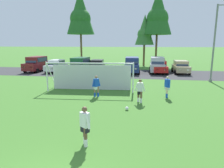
{
  "coord_description": "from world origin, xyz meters",
  "views": [
    {
      "loc": [
        2.57,
        -3.91,
        4.08
      ],
      "look_at": [
        0.33,
        10.68,
        1.07
      ],
      "focal_mm": 32.25,
      "sensor_mm": 36.0,
      "label": 1
    }
  ],
  "objects_px": {
    "parked_car_slot_center_left": "(80,65)",
    "parked_car_slot_center_right": "(132,65)",
    "parked_car_slot_center": "(97,66)",
    "parked_car_slot_far_right": "(159,67)",
    "player_striker_near": "(140,91)",
    "parked_car_slot_far_left": "(37,64)",
    "player_midfield_center": "(96,86)",
    "player_winger_left": "(167,87)",
    "soccer_ball": "(127,108)",
    "player_defender_far": "(85,126)",
    "soccer_goal": "(91,76)",
    "parked_car_slot_right": "(157,65)",
    "parked_car_slot_left": "(56,66)",
    "parked_car_slot_end": "(181,67)",
    "street_lamp": "(216,43)"
  },
  "relations": [
    {
      "from": "soccer_ball",
      "to": "parked_car_slot_center_right",
      "type": "xyz_separation_m",
      "value": [
        -0.59,
        16.04,
        1.0
      ]
    },
    {
      "from": "parked_car_slot_center",
      "to": "parked_car_slot_far_right",
      "type": "bearing_deg",
      "value": 0.15
    },
    {
      "from": "player_striker_near",
      "to": "parked_car_slot_left",
      "type": "distance_m",
      "value": 18.2
    },
    {
      "from": "parked_car_slot_far_right",
      "to": "player_striker_near",
      "type": "bearing_deg",
      "value": -99.33
    },
    {
      "from": "soccer_ball",
      "to": "parked_car_slot_far_right",
      "type": "bearing_deg",
      "value": 79.14
    },
    {
      "from": "soccer_goal",
      "to": "player_winger_left",
      "type": "bearing_deg",
      "value": -13.58
    },
    {
      "from": "parked_car_slot_right",
      "to": "player_defender_far",
      "type": "bearing_deg",
      "value": -101.14
    },
    {
      "from": "player_winger_left",
      "to": "parked_car_slot_center",
      "type": "distance_m",
      "value": 15.33
    },
    {
      "from": "parked_car_slot_far_left",
      "to": "parked_car_slot_center_right",
      "type": "bearing_deg",
      "value": 2.95
    },
    {
      "from": "parked_car_slot_far_left",
      "to": "parked_car_slot_end",
      "type": "height_order",
      "value": "parked_car_slot_far_left"
    },
    {
      "from": "player_winger_left",
      "to": "parked_car_slot_far_right",
      "type": "relative_size",
      "value": 0.38
    },
    {
      "from": "street_lamp",
      "to": "parked_car_slot_center_left",
      "type": "bearing_deg",
      "value": 166.55
    },
    {
      "from": "soccer_ball",
      "to": "player_defender_far",
      "type": "height_order",
      "value": "player_defender_far"
    },
    {
      "from": "parked_car_slot_left",
      "to": "parked_car_slot_far_right",
      "type": "xyz_separation_m",
      "value": [
        14.53,
        0.96,
        0.0
      ]
    },
    {
      "from": "player_midfield_center",
      "to": "player_winger_left",
      "type": "distance_m",
      "value": 5.41
    },
    {
      "from": "parked_car_slot_center_right",
      "to": "parked_car_slot_far_right",
      "type": "distance_m",
      "value": 3.74
    },
    {
      "from": "player_striker_near",
      "to": "parked_car_slot_far_left",
      "type": "bearing_deg",
      "value": 138.28
    },
    {
      "from": "player_defender_far",
      "to": "player_winger_left",
      "type": "height_order",
      "value": "same"
    },
    {
      "from": "soccer_ball",
      "to": "parked_car_slot_left",
      "type": "relative_size",
      "value": 0.05
    },
    {
      "from": "parked_car_slot_center",
      "to": "soccer_ball",
      "type": "bearing_deg",
      "value": -70.99
    },
    {
      "from": "parked_car_slot_center",
      "to": "parked_car_slot_center_left",
      "type": "bearing_deg",
      "value": -135.3
    },
    {
      "from": "soccer_ball",
      "to": "soccer_goal",
      "type": "relative_size",
      "value": 0.03
    },
    {
      "from": "player_winger_left",
      "to": "parked_car_slot_far_right",
      "type": "distance_m",
      "value": 12.86
    },
    {
      "from": "soccer_goal",
      "to": "parked_car_slot_right",
      "type": "height_order",
      "value": "soccer_goal"
    },
    {
      "from": "soccer_goal",
      "to": "parked_car_slot_far_right",
      "type": "bearing_deg",
      "value": 59.41
    },
    {
      "from": "player_striker_near",
      "to": "parked_car_slot_center_left",
      "type": "bearing_deg",
      "value": 123.34
    },
    {
      "from": "soccer_ball",
      "to": "player_striker_near",
      "type": "bearing_deg",
      "value": 67.61
    },
    {
      "from": "parked_car_slot_center_right",
      "to": "parked_car_slot_end",
      "type": "xyz_separation_m",
      "value": [
        6.63,
        0.54,
        -0.24
      ]
    },
    {
      "from": "parked_car_slot_far_left",
      "to": "parked_car_slot_left",
      "type": "relative_size",
      "value": 1.09
    },
    {
      "from": "soccer_goal",
      "to": "parked_car_slot_end",
      "type": "relative_size",
      "value": 1.78
    },
    {
      "from": "soccer_goal",
      "to": "parked_car_slot_left",
      "type": "distance_m",
      "value": 13.0
    },
    {
      "from": "player_midfield_center",
      "to": "parked_car_slot_far_right",
      "type": "height_order",
      "value": "parked_car_slot_far_right"
    },
    {
      "from": "player_striker_near",
      "to": "parked_car_slot_center_right",
      "type": "height_order",
      "value": "parked_car_slot_center_right"
    },
    {
      "from": "parked_car_slot_center",
      "to": "soccer_goal",
      "type": "bearing_deg",
      "value": -79.72
    },
    {
      "from": "parked_car_slot_left",
      "to": "parked_car_slot_center_right",
      "type": "bearing_deg",
      "value": 3.6
    },
    {
      "from": "parked_car_slot_left",
      "to": "street_lamp",
      "type": "xyz_separation_m",
      "value": [
        19.67,
        -4.74,
        3.21
      ]
    },
    {
      "from": "soccer_ball",
      "to": "parked_car_slot_center",
      "type": "xyz_separation_m",
      "value": [
        -5.61,
        16.29,
        0.77
      ]
    },
    {
      "from": "parked_car_slot_center_left",
      "to": "parked_car_slot_far_right",
      "type": "distance_m",
      "value": 10.84
    },
    {
      "from": "parked_car_slot_far_right",
      "to": "street_lamp",
      "type": "relative_size",
      "value": 0.54
    },
    {
      "from": "parked_car_slot_center_left",
      "to": "parked_car_slot_center_right",
      "type": "relative_size",
      "value": 1.01
    },
    {
      "from": "soccer_ball",
      "to": "player_defender_far",
      "type": "xyz_separation_m",
      "value": [
        -1.32,
        -4.62,
        0.71
      ]
    },
    {
      "from": "player_winger_left",
      "to": "parked_car_slot_far_left",
      "type": "distance_m",
      "value": 20.89
    },
    {
      "from": "parked_car_slot_center_right",
      "to": "parked_car_slot_right",
      "type": "height_order",
      "value": "same"
    },
    {
      "from": "player_defender_far",
      "to": "parked_car_slot_left",
      "type": "bearing_deg",
      "value": 116.76
    },
    {
      "from": "parked_car_slot_center",
      "to": "parked_car_slot_left",
      "type": "bearing_deg",
      "value": -170.83
    },
    {
      "from": "soccer_goal",
      "to": "parked_car_slot_right",
      "type": "xyz_separation_m",
      "value": [
        6.43,
        11.67,
        -0.18
      ]
    },
    {
      "from": "soccer_ball",
      "to": "parked_car_slot_far_right",
      "type": "relative_size",
      "value": 0.05
    },
    {
      "from": "parked_car_slot_far_right",
      "to": "parked_car_slot_center_right",
      "type": "bearing_deg",
      "value": -175.74
    },
    {
      "from": "soccer_ball",
      "to": "street_lamp",
      "type": "height_order",
      "value": "street_lamp"
    },
    {
      "from": "parked_car_slot_center",
      "to": "parked_car_slot_far_right",
      "type": "xyz_separation_m",
      "value": [
        8.74,
        0.02,
        0.0
      ]
    }
  ]
}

